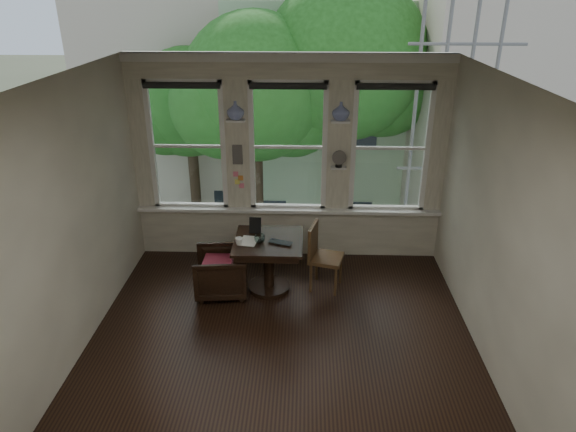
{
  "coord_description": "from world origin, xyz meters",
  "views": [
    {
      "loc": [
        0.25,
        -4.86,
        3.77
      ],
      "look_at": [
        0.05,
        0.9,
        1.21
      ],
      "focal_mm": 32.0,
      "sensor_mm": 36.0,
      "label": 1
    }
  ],
  "objects_px": {
    "table": "(269,265)",
    "side_chair_right": "(326,258)",
    "laptop": "(279,244)",
    "mug": "(239,241)",
    "armchair_left": "(221,272)"
  },
  "relations": [
    {
      "from": "armchair_left",
      "to": "mug",
      "type": "height_order",
      "value": "mug"
    },
    {
      "from": "laptop",
      "to": "mug",
      "type": "height_order",
      "value": "mug"
    },
    {
      "from": "armchair_left",
      "to": "side_chair_right",
      "type": "xyz_separation_m",
      "value": [
        1.41,
        0.18,
        0.15
      ]
    },
    {
      "from": "side_chair_right",
      "to": "mug",
      "type": "height_order",
      "value": "side_chair_right"
    },
    {
      "from": "table",
      "to": "mug",
      "type": "xyz_separation_m",
      "value": [
        -0.37,
        -0.14,
        0.42
      ]
    },
    {
      "from": "table",
      "to": "laptop",
      "type": "height_order",
      "value": "laptop"
    },
    {
      "from": "side_chair_right",
      "to": "mug",
      "type": "bearing_deg",
      "value": 115.01
    },
    {
      "from": "laptop",
      "to": "mug",
      "type": "relative_size",
      "value": 3.14
    },
    {
      "from": "armchair_left",
      "to": "laptop",
      "type": "distance_m",
      "value": 0.91
    },
    {
      "from": "armchair_left",
      "to": "mug",
      "type": "xyz_separation_m",
      "value": [
        0.27,
        -0.03,
        0.48
      ]
    },
    {
      "from": "table",
      "to": "armchair_left",
      "type": "distance_m",
      "value": 0.65
    },
    {
      "from": "mug",
      "to": "laptop",
      "type": "bearing_deg",
      "value": -0.21
    },
    {
      "from": "mug",
      "to": "side_chair_right",
      "type": "bearing_deg",
      "value": 10.48
    },
    {
      "from": "laptop",
      "to": "armchair_left",
      "type": "bearing_deg",
      "value": -161.43
    },
    {
      "from": "table",
      "to": "side_chair_right",
      "type": "height_order",
      "value": "side_chair_right"
    }
  ]
}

